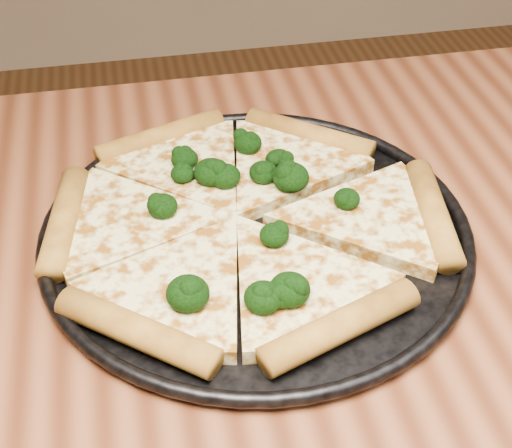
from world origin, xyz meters
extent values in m
cube|color=brown|center=(0.00, 0.00, 0.73)|extent=(1.20, 0.90, 0.04)
cylinder|color=black|center=(-0.02, 0.14, 0.75)|extent=(0.38, 0.38, 0.01)
torus|color=black|center=(-0.02, 0.14, 0.76)|extent=(0.40, 0.40, 0.01)
cylinder|color=#BF862F|center=(0.06, 0.27, 0.77)|extent=(0.13, 0.11, 0.03)
cylinder|color=#BF862F|center=(-0.09, 0.29, 0.77)|extent=(0.14, 0.08, 0.03)
cylinder|color=#BF862F|center=(-0.19, 0.17, 0.77)|extent=(0.05, 0.14, 0.03)
cylinder|color=#BF862F|center=(-0.14, 0.02, 0.77)|extent=(0.13, 0.11, 0.03)
cylinder|color=#BF862F|center=(0.02, 0.00, 0.77)|extent=(0.14, 0.08, 0.03)
cylinder|color=#BF862F|center=(0.14, 0.12, 0.77)|extent=(0.05, 0.14, 0.03)
ellipsoid|color=black|center=(-0.02, 0.03, 0.78)|extent=(0.03, 0.03, 0.02)
ellipsoid|color=black|center=(-0.08, 0.21, 0.78)|extent=(0.02, 0.02, 0.02)
ellipsoid|color=black|center=(-0.04, 0.20, 0.78)|extent=(0.03, 0.03, 0.02)
ellipsoid|color=black|center=(-0.10, 0.04, 0.78)|extent=(0.04, 0.04, 0.03)
ellipsoid|color=black|center=(0.00, 0.20, 0.78)|extent=(0.03, 0.03, 0.02)
ellipsoid|color=black|center=(-0.01, 0.10, 0.78)|extent=(0.03, 0.03, 0.02)
ellipsoid|color=black|center=(-0.01, 0.25, 0.78)|extent=(0.03, 0.03, 0.02)
ellipsoid|color=black|center=(-0.10, 0.16, 0.78)|extent=(0.03, 0.03, 0.02)
ellipsoid|color=black|center=(-0.02, 0.03, 0.78)|extent=(0.03, 0.03, 0.03)
ellipsoid|color=black|center=(0.02, 0.18, 0.78)|extent=(0.04, 0.04, 0.03)
ellipsoid|color=black|center=(0.06, 0.14, 0.78)|extent=(0.02, 0.02, 0.02)
ellipsoid|color=black|center=(-0.04, 0.03, 0.78)|extent=(0.03, 0.03, 0.02)
ellipsoid|color=black|center=(-0.05, 0.20, 0.78)|extent=(0.03, 0.03, 0.03)
ellipsoid|color=black|center=(-0.08, 0.23, 0.78)|extent=(0.03, 0.03, 0.02)
ellipsoid|color=black|center=(0.02, 0.21, 0.78)|extent=(0.03, 0.03, 0.02)
camera|label=1|loc=(-0.12, -0.37, 1.20)|focal=51.86mm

